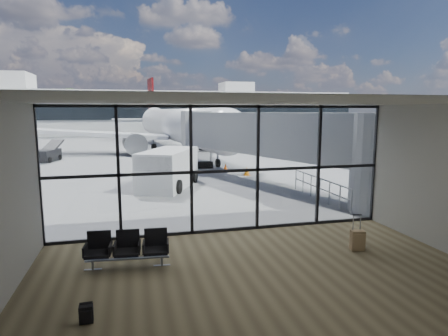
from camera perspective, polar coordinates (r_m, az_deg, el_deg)
name	(u,v)px	position (r m, az deg, el deg)	size (l,w,h in m)	color
ground	(154,143)	(52.81, -10.57, 3.84)	(220.00, 220.00, 0.00)	slate
lounge_shell	(277,184)	(8.53, 8.12, -2.39)	(12.02, 8.01, 4.51)	brown
glass_curtain_wall	(225,170)	(13.10, 0.17, -0.25)	(12.10, 0.12, 4.50)	white
jet_bridge	(279,139)	(21.27, 8.34, 4.47)	(8.00, 16.50, 4.33)	#929496
apron_railing	(320,186)	(18.63, 14.38, -2.63)	(0.06, 5.46, 1.11)	gray
far_terminal	(143,112)	(74.56, -12.18, 8.38)	(80.00, 12.20, 11.00)	beige
tree_3	(8,110)	(87.84, -30.07, 7.71)	(4.95, 4.95, 7.12)	#382619
tree_4	(40,107)	(86.41, -26.24, 8.40)	(5.61, 5.61, 8.07)	#382619
tree_5	(71,104)	(85.38, -22.29, 9.07)	(6.27, 6.27, 9.03)	#382619
seating_row	(128,247)	(10.90, -14.47, -11.56)	(2.26, 0.82, 1.00)	gray
backpack	(86,314)	(8.61, -20.26, -20.15)	(0.28, 0.25, 0.41)	black
suitcase	(358,240)	(12.43, 19.69, -10.32)	(0.45, 0.36, 1.12)	#917751
airliner	(176,125)	(41.54, -7.34, 6.45)	(30.04, 34.94, 9.02)	white
service_van	(168,168)	(21.27, -8.58, -0.06)	(3.98, 5.33, 2.13)	silver
belt_loader	(47,154)	(35.81, -25.31, 1.89)	(2.19, 3.97, 1.74)	black
traffic_cone_a	(144,175)	(24.00, -12.10, -1.05)	(0.47, 0.47, 0.67)	#DF4C0B
traffic_cone_b	(225,167)	(27.10, 0.23, 0.10)	(0.37, 0.37, 0.53)	#FF5E0D
traffic_cone_c	(247,171)	(25.25, 3.50, -0.47)	(0.42, 0.42, 0.60)	orange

